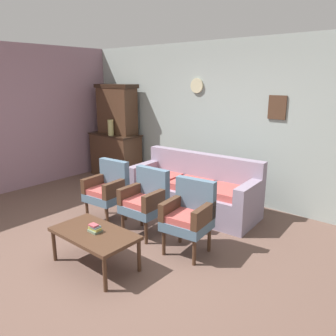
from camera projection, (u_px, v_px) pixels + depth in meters
name	position (u px, v px, depth m)	size (l,w,h in m)	color
ground_plane	(113.00, 251.00, 4.14)	(7.68, 7.68, 0.00)	brown
wall_back_with_decor	(226.00, 122.00, 5.72)	(6.40, 0.09, 2.70)	#939E99
side_cabinet	(116.00, 155.00, 7.22)	(1.16, 0.55, 0.93)	#472D1E
cabinet_upper_hutch	(117.00, 109.00, 7.02)	(0.99, 0.38, 1.03)	#472D1E
vase_on_cabinet	(111.00, 128.00, 6.87)	(0.12, 0.12, 0.32)	tan
floral_couch	(194.00, 191.00, 5.32)	(2.12, 0.94, 0.90)	gray
armchair_by_doorway	(108.00, 188.00, 4.94)	(0.56, 0.53, 0.90)	slate
armchair_row_middle	(146.00, 199.00, 4.50)	(0.54, 0.51, 0.90)	slate
armchair_near_cabinet	(189.00, 214.00, 4.01)	(0.57, 0.55, 0.90)	slate
coffee_table	(94.00, 235.00, 3.73)	(1.00, 0.56, 0.42)	#472D1E
book_stack_on_table	(95.00, 229.00, 3.71)	(0.15, 0.11, 0.09)	slate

